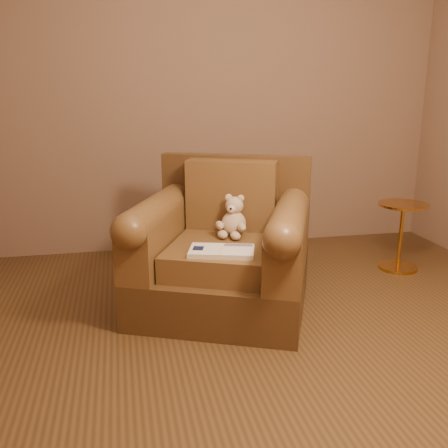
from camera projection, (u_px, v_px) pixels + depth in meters
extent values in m
plane|color=#52381C|center=(290.00, 346.00, 2.83)|extent=(4.00, 4.00, 0.00)
cube|color=#80634E|center=(220.00, 97.00, 4.37)|extent=(4.00, 0.02, 2.70)
cube|color=#4B3219|center=(222.00, 286.00, 3.31)|extent=(1.38, 1.36, 0.30)
cube|color=#4B3219|center=(235.00, 201.00, 3.62)|extent=(1.02, 0.53, 0.66)
cube|color=brown|center=(221.00, 255.00, 3.20)|extent=(0.87, 0.93, 0.16)
cube|color=brown|center=(231.00, 195.00, 3.47)|extent=(0.64, 0.40, 0.48)
cube|color=brown|center=(157.00, 238.00, 3.26)|extent=(0.56, 0.92, 0.34)
cube|color=brown|center=(288.00, 246.00, 3.10)|extent=(0.56, 0.92, 0.34)
cylinder|color=brown|center=(156.00, 213.00, 3.22)|extent=(0.56, 0.92, 0.21)
cylinder|color=brown|center=(289.00, 219.00, 3.05)|extent=(0.56, 0.92, 0.21)
ellipsoid|color=#CCB08E|center=(234.00, 224.00, 3.34)|extent=(0.17, 0.15, 0.17)
sphere|color=#CCB08E|center=(234.00, 206.00, 3.32)|extent=(0.12, 0.12, 0.12)
ellipsoid|color=#CCB08E|center=(229.00, 198.00, 3.33)|extent=(0.05, 0.03, 0.05)
ellipsoid|color=#CCB08E|center=(241.00, 198.00, 3.30)|extent=(0.05, 0.03, 0.05)
ellipsoid|color=beige|center=(232.00, 209.00, 3.27)|extent=(0.06, 0.04, 0.05)
sphere|color=black|center=(231.00, 209.00, 3.25)|extent=(0.02, 0.02, 0.02)
ellipsoid|color=#CCB08E|center=(220.00, 225.00, 3.30)|extent=(0.06, 0.11, 0.06)
ellipsoid|color=#CCB08E|center=(242.00, 227.00, 3.26)|extent=(0.06, 0.11, 0.06)
ellipsoid|color=#CCB08E|center=(223.00, 234.00, 3.28)|extent=(0.07, 0.11, 0.06)
ellipsoid|color=#CCB08E|center=(235.00, 236.00, 3.25)|extent=(0.07, 0.11, 0.06)
cube|color=beige|center=(222.00, 251.00, 2.98)|extent=(0.44, 0.33, 0.03)
cube|color=white|center=(205.00, 249.00, 2.98)|extent=(0.25, 0.28, 0.00)
cube|color=white|center=(238.00, 249.00, 2.97)|extent=(0.25, 0.28, 0.00)
cube|color=beige|center=(222.00, 249.00, 2.97)|extent=(0.07, 0.22, 0.00)
cube|color=#0F1638|center=(198.00, 248.00, 2.98)|extent=(0.08, 0.10, 0.00)
cube|color=slate|center=(238.00, 245.00, 3.05)|extent=(0.18, 0.10, 0.00)
cylinder|color=gold|center=(398.00, 267.00, 4.05)|extent=(0.31, 0.31, 0.02)
cylinder|color=gold|center=(401.00, 237.00, 3.99)|extent=(0.03, 0.03, 0.50)
cylinder|color=gold|center=(404.00, 205.00, 3.92)|extent=(0.39, 0.39, 0.02)
cylinder|color=gold|center=(403.00, 206.00, 3.92)|extent=(0.03, 0.03, 0.02)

